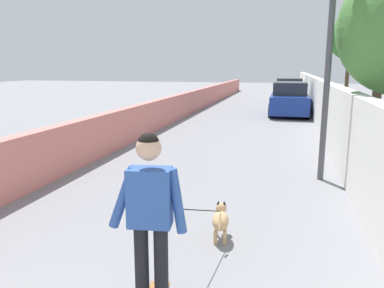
# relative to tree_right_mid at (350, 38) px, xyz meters

# --- Properties ---
(ground_plane) EXTENTS (80.00, 80.00, 0.00)m
(ground_plane) POSITION_rel_tree_right_mid_xyz_m (-5.00, 4.44, -3.57)
(ground_plane) COLOR gray
(wall_left) EXTENTS (48.00, 0.30, 1.06)m
(wall_left) POSITION_rel_tree_right_mid_xyz_m (-7.00, 7.39, -3.04)
(wall_left) COLOR #CC726B
(wall_left) RESTS_ON ground
(fence_right) EXTENTS (48.00, 0.30, 1.76)m
(fence_right) POSITION_rel_tree_right_mid_xyz_m (-7.00, 1.50, -2.70)
(fence_right) COLOR silver
(fence_right) RESTS_ON ground
(tree_right_mid) EXTENTS (1.98, 1.98, 4.63)m
(tree_right_mid) POSITION_rel_tree_right_mid_xyz_m (0.00, 0.00, 0.00)
(tree_right_mid) COLOR brown
(tree_right_mid) RESTS_ON ground
(tree_right_far) EXTENTS (2.75, 2.75, 4.76)m
(tree_right_far) POSITION_rel_tree_right_mid_xyz_m (-6.00, -0.11, 0.03)
(tree_right_far) COLOR #473523
(tree_right_far) RESTS_ON ground
(lamp_post) EXTENTS (0.36, 0.36, 4.50)m
(lamp_post) POSITION_rel_tree_right_mid_xyz_m (-11.83, 2.05, -0.52)
(lamp_post) COLOR #4C4C51
(lamp_post) RESTS_ON ground
(person_skateboarder) EXTENTS (0.27, 0.72, 1.63)m
(person_skateboarder) POSITION_rel_tree_right_mid_xyz_m (-16.70, 3.92, -2.54)
(person_skateboarder) COLOR black
(person_skateboarder) RESTS_ON skateboard
(dog) EXTENTS (2.01, 0.50, 1.06)m
(dog) POSITION_rel_tree_right_mid_xyz_m (-15.00, 3.57, -3.30)
(dog) COLOR tan
(dog) RESTS_ON ground
(car_near) EXTENTS (4.24, 1.80, 1.54)m
(car_near) POSITION_rel_tree_right_mid_xyz_m (-1.07, 2.65, -2.86)
(car_near) COLOR navy
(car_near) RESTS_ON ground
(car_far) EXTENTS (4.27, 1.80, 1.54)m
(car_far) POSITION_rel_tree_right_mid_xyz_m (5.02, 2.65, -2.86)
(car_far) COLOR silver
(car_far) RESTS_ON ground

